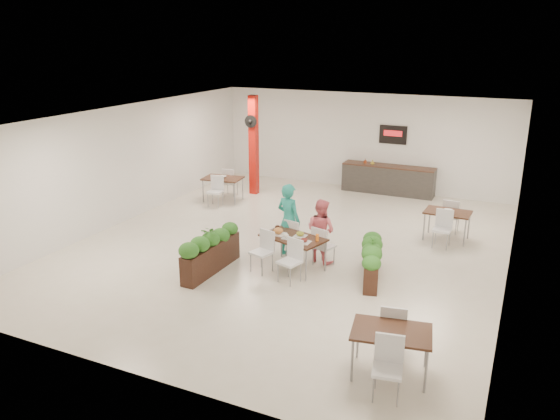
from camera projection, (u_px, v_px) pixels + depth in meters
The scene contains 12 objects.
ground at pixel (291, 245), 13.59m from camera, with size 12.00×12.00×0.00m, color beige.
room_shell at pixel (292, 166), 12.98m from camera, with size 10.10×12.10×3.22m.
red_column at pixel (254, 144), 17.57m from camera, with size 0.40×0.41×3.20m.
service_counter at pixel (388, 179), 17.93m from camera, with size 3.00×0.64×2.20m.
main_table at pixel (293, 242), 12.05m from camera, with size 1.63×1.90×0.92m.
diner_man at pixel (289, 220), 12.69m from camera, with size 0.64×0.42×1.76m, color teal.
diner_woman at pixel (321, 231), 12.41m from camera, with size 0.72×0.56×1.49m, color #F96E7B.
planter_left at pixel (211, 249), 11.92m from camera, with size 0.43×2.03×1.06m.
planter_right at pixel (372, 257), 11.57m from camera, with size 0.77×1.77×0.94m.
side_table_a at pixel (223, 181), 17.06m from camera, with size 1.27×1.66×0.92m.
side_table_b at pixel (447, 216), 13.78m from camera, with size 1.14×1.63×0.92m.
side_table_c at pixel (391, 338), 8.22m from camera, with size 1.31×1.67×0.92m.
Camera 1 is at (5.08, -11.62, 4.97)m, focal length 35.00 mm.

